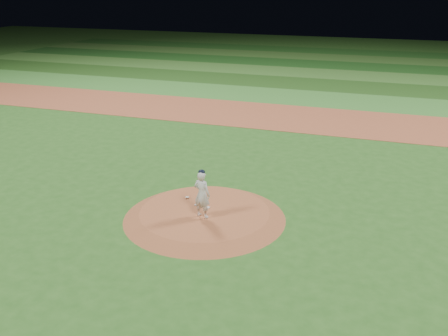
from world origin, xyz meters
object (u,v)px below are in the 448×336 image
object	(u,v)px
pitchers_mound	(205,214)
pitcher_on_mound	(202,194)
rosin_bag	(187,197)
pitching_rubber	(202,206)

from	to	relation	value
pitchers_mound	pitcher_on_mound	xyz separation A→B (m)	(0.08, -0.42, 0.94)
rosin_bag	pitcher_on_mound	size ratio (longest dim) A/B	0.08
pitching_rubber	rosin_bag	bearing A→B (deg)	159.37
pitchers_mound	pitching_rubber	bearing A→B (deg)	123.76
pitchers_mound	pitching_rubber	distance (m)	0.40
pitcher_on_mound	pitching_rubber	bearing A→B (deg)	111.93
rosin_bag	pitcher_on_mound	distance (m)	1.78
rosin_bag	pitchers_mound	bearing A→B (deg)	-38.84
pitchers_mound	rosin_bag	bearing A→B (deg)	141.16
rosin_bag	pitcher_on_mound	bearing A→B (deg)	-48.63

